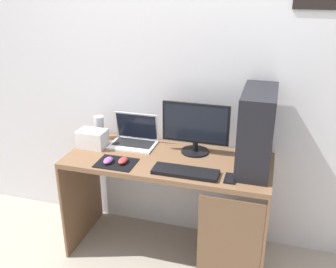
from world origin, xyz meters
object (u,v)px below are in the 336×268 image
object	(u,v)px
laptop	(134,138)
cell_phone	(230,178)
mouse_right	(108,160)
pc_tower	(257,130)
mouse_left	(123,161)
keyboard	(185,172)
projector	(92,139)
speaker	(99,127)
monitor	(195,128)

from	to	relation	value
laptop	cell_phone	world-z (taller)	laptop
cell_phone	mouse_right	bearing A→B (deg)	-179.01
pc_tower	mouse_left	xyz separation A→B (m)	(-0.84, -0.19, -0.24)
keyboard	mouse_right	size ratio (longest dim) A/B	4.38
keyboard	cell_phone	xyz separation A→B (m)	(0.28, 0.01, -0.01)
laptop	projector	xyz separation A→B (m)	(-0.27, -0.13, 0.02)
speaker	mouse_right	xyz separation A→B (m)	(0.24, -0.37, -0.07)
mouse_left	keyboard	bearing A→B (deg)	-2.65
speaker	cell_phone	distance (m)	1.11
keyboard	mouse_left	world-z (taller)	mouse_left
projector	mouse_left	bearing A→B (deg)	-30.97
projector	mouse_left	xyz separation A→B (m)	(0.32, -0.19, -0.04)
projector	mouse_right	bearing A→B (deg)	-44.17
pc_tower	cell_phone	bearing A→B (deg)	-120.87
projector	cell_phone	size ratio (longest dim) A/B	1.54
pc_tower	mouse_left	bearing A→B (deg)	-166.95
speaker	mouse_right	size ratio (longest dim) A/B	1.85
pc_tower	speaker	xyz separation A→B (m)	(-1.17, 0.16, -0.17)
pc_tower	mouse_right	bearing A→B (deg)	-166.78
mouse_right	projector	bearing A→B (deg)	135.83
monitor	speaker	world-z (taller)	monitor
monitor	cell_phone	world-z (taller)	monitor
monitor	mouse_left	bearing A→B (deg)	-144.36
keyboard	mouse_right	world-z (taller)	mouse_right
mouse_right	cell_phone	distance (m)	0.81
cell_phone	mouse_left	bearing A→B (deg)	179.12
mouse_right	mouse_left	bearing A→B (deg)	14.74
laptop	keyboard	distance (m)	0.59
pc_tower	mouse_left	world-z (taller)	pc_tower
projector	cell_phone	distance (m)	1.05
keyboard	projector	bearing A→B (deg)	164.35
keyboard	mouse_right	xyz separation A→B (m)	(-0.53, -0.01, 0.01)
speaker	laptop	bearing A→B (deg)	-5.20
projector	pc_tower	bearing A→B (deg)	0.20
keyboard	mouse_left	xyz separation A→B (m)	(-0.43, 0.02, 0.01)
speaker	projector	xyz separation A→B (m)	(0.02, -0.16, -0.03)
speaker	keyboard	size ratio (longest dim) A/B	0.42
speaker	pc_tower	bearing A→B (deg)	-7.58
laptop	mouse_right	distance (m)	0.35
mouse_left	speaker	bearing A→B (deg)	133.86
laptop	speaker	bearing A→B (deg)	174.80
speaker	mouse_left	world-z (taller)	speaker
pc_tower	monitor	xyz separation A→B (m)	(-0.42, 0.11, -0.07)
mouse_left	cell_phone	bearing A→B (deg)	-0.88
monitor	projector	world-z (taller)	monitor
cell_phone	laptop	bearing A→B (deg)	156.19
pc_tower	monitor	size ratio (longest dim) A/B	1.11
keyboard	cell_phone	bearing A→B (deg)	1.83
laptop	mouse_right	xyz separation A→B (m)	(-0.05, -0.35, -0.02)
monitor	speaker	bearing A→B (deg)	176.36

